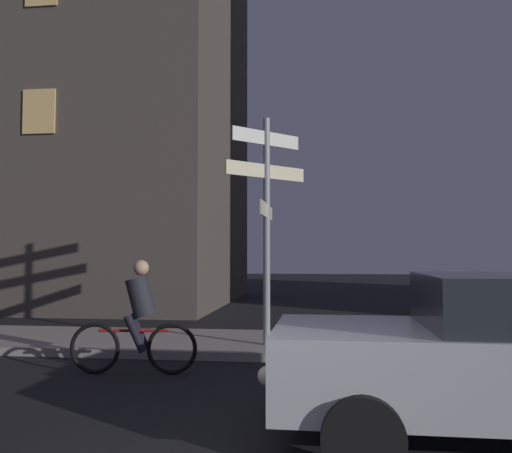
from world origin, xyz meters
TOP-DOWN VIEW (x-y plane):
  - sidewalk_kerb at (0.00, 6.32)m, footprint 40.00×2.53m
  - signpost at (-0.46, 5.85)m, footprint 1.24×1.78m
  - cyclist at (-2.12, 4.04)m, footprint 1.82×0.36m
  - building_left_block at (-8.42, 14.61)m, footprint 11.53×9.27m

SIDE VIEW (x-z plane):
  - sidewalk_kerb at x=0.00m, z-range 0.00..0.14m
  - cyclist at x=-2.12m, z-range -0.06..1.55m
  - signpost at x=-0.46m, z-range 0.51..4.42m
  - building_left_block at x=-8.42m, z-range 0.00..13.42m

